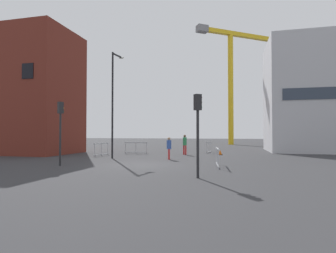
{
  "coord_description": "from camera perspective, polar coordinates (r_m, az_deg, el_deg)",
  "views": [
    {
      "loc": [
        5.61,
        -15.88,
        1.96
      ],
      "look_at": [
        0.0,
        7.36,
        2.54
      ],
      "focal_mm": 28.92,
      "sensor_mm": 36.0,
      "label": 1
    }
  ],
  "objects": [
    {
      "name": "ground",
      "position": [
        16.95,
        -5.9,
        -8.02
      ],
      "size": [
        160.0,
        160.0,
        0.0
      ],
      "primitive_type": "plane",
      "color": "#333335"
    },
    {
      "name": "construction_crane",
      "position": [
        49.03,
        13.51,
        12.19
      ],
      "size": [
        15.3,
        11.05,
        19.71
      ],
      "color": "gold",
      "rests_on": "ground"
    },
    {
      "name": "traffic_cone_orange",
      "position": [
        24.88,
        10.93,
        -5.4
      ],
      "size": [
        0.46,
        0.46,
        0.46
      ],
      "color": "black",
      "rests_on": "ground"
    },
    {
      "name": "traffic_light_far",
      "position": [
        17.45,
        -21.72,
        0.76
      ],
      "size": [
        0.34,
        0.39,
        3.83
      ],
      "color": "#232326",
      "rests_on": "ground"
    },
    {
      "name": "safety_barrier_right_run",
      "position": [
        27.24,
        8.59,
        -4.32
      ],
      "size": [
        0.34,
        2.01,
        1.08
      ],
      "color": "#9EA0A5",
      "rests_on": "ground"
    },
    {
      "name": "traffic_light_verge",
      "position": [
        11.88,
        6.31,
        1.12
      ],
      "size": [
        0.37,
        0.37,
        3.66
      ],
      "color": "#232326",
      "rests_on": "ground"
    },
    {
      "name": "streetlamp_tall",
      "position": [
        21.78,
        -11.4,
        6.05
      ],
      "size": [
        0.5,
        1.41,
        8.31
      ],
      "color": "black",
      "rests_on": "ground"
    },
    {
      "name": "safety_barrier_rear",
      "position": [
        16.16,
        10.37,
        -6.32
      ],
      "size": [
        0.35,
        2.52,
        1.08
      ],
      "color": "#B2B5BA",
      "rests_on": "ground"
    },
    {
      "name": "office_block",
      "position": [
        33.02,
        30.41,
        5.65
      ],
      "size": [
        11.8,
        7.85,
        11.8
      ],
      "color": "#B7B7BC",
      "rests_on": "ground"
    },
    {
      "name": "brick_building",
      "position": [
        29.62,
        -27.43,
        6.26
      ],
      "size": [
        8.95,
        6.31,
        11.65
      ],
      "color": "maroon",
      "rests_on": "ground"
    },
    {
      "name": "pedestrian_waiting",
      "position": [
        24.5,
        3.55,
        -3.5
      ],
      "size": [
        0.34,
        0.34,
        1.8
      ],
      "color": "red",
      "rests_on": "ground"
    },
    {
      "name": "safety_barrier_front",
      "position": [
        24.28,
        -13.87,
        -4.65
      ],
      "size": [
        0.3,
        2.23,
        1.08
      ],
      "color": "#9EA0A5",
      "rests_on": "ground"
    },
    {
      "name": "safety_barrier_left_run",
      "position": [
        25.62,
        -6.79,
        -4.5
      ],
      "size": [
        2.25,
        0.2,
        1.08
      ],
      "color": "gray",
      "rests_on": "ground"
    },
    {
      "name": "pedestrian_walking",
      "position": [
        20.08,
        0.21,
        -4.27
      ],
      "size": [
        0.34,
        0.34,
        1.64
      ],
      "color": "red",
      "rests_on": "ground"
    }
  ]
}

